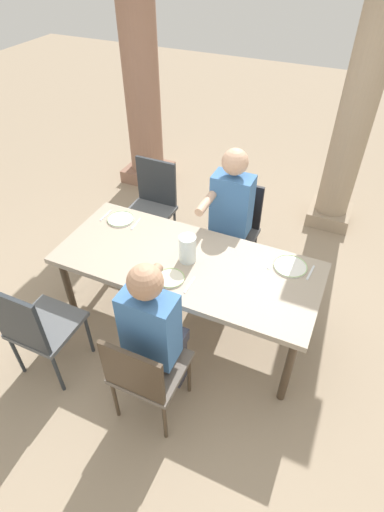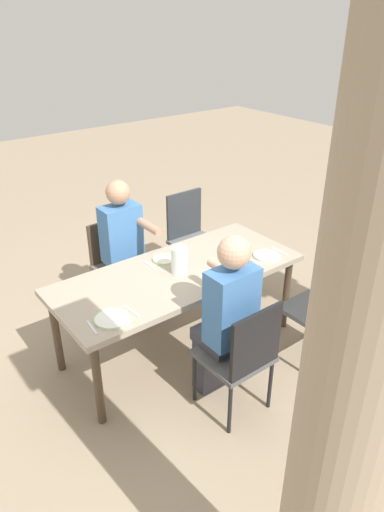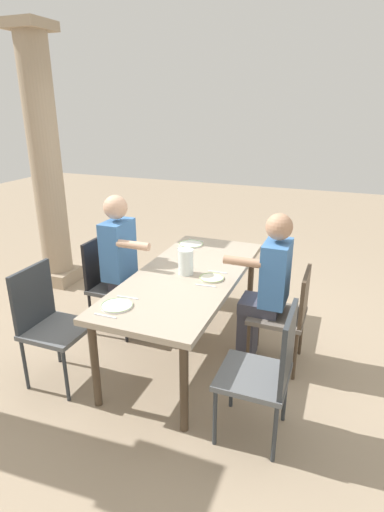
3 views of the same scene
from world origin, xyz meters
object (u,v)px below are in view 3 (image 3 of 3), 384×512
at_px(chair_west_north, 48,319).
at_px(dining_table, 188,281).
at_px(plate_1, 212,278).
at_px(water_pitcher, 186,263).
at_px(chair_mid_south, 287,311).
at_px(chair_mid_north, 109,279).
at_px(plate_2, 191,244).
at_px(diner_man_white, 125,262).
at_px(stone_column_centre, 46,166).
at_px(chair_west_south, 267,368).
at_px(diner_woman_green, 267,285).
at_px(plate_0, 117,305).

bearing_deg(chair_west_north, dining_table, -47.56).
height_order(chair_west_north, plate_1, chair_west_north).
height_order(chair_west_north, water_pitcher, water_pitcher).
distance_m(chair_west_north, chair_mid_south, 1.89).
relative_size(chair_mid_north, plate_2, 3.66).
bearing_deg(chair_mid_south, dining_table, 96.09).
bearing_deg(diner_man_white, stone_column_centre, 62.06).
bearing_deg(water_pitcher, chair_mid_north, 84.05).
bearing_deg(stone_column_centre, chair_mid_north, -121.32).
bearing_deg(chair_west_south, chair_mid_south, 0.59).
bearing_deg(plate_1, diner_woman_green, -75.76).
height_order(stone_column_centre, plate_2, stone_column_centre).
xyz_separation_m(diner_woman_green, water_pitcher, (-0.08, 0.67, 0.13)).
xyz_separation_m(dining_table, stone_column_centre, (0.83, 2.07, 0.75)).
xyz_separation_m(diner_man_white, plate_0, (-0.82, -0.41, 0.02)).
relative_size(dining_table, diner_woman_green, 1.53).
bearing_deg(chair_west_south, diner_man_white, 60.26).
bearing_deg(diner_man_white, chair_mid_south, -89.89).
bearing_deg(chair_west_north, water_pitcher, -46.92).
bearing_deg(chair_west_south, water_pitcher, 48.00).
height_order(chair_mid_north, diner_woman_green, diner_woman_green).
distance_m(diner_man_white, plate_2, 0.76).
height_order(diner_man_white, plate_1, diner_man_white).
xyz_separation_m(plate_0, plate_1, (0.71, -0.47, 0.00)).
xyz_separation_m(chair_west_north, plate_2, (1.50, -0.59, 0.21)).
distance_m(diner_woman_green, water_pitcher, 0.69).
height_order(chair_west_south, plate_0, chair_west_south).
xyz_separation_m(chair_mid_north, diner_woman_green, (-0.00, -1.50, 0.18)).
distance_m(chair_mid_south, water_pitcher, 0.92).
relative_size(diner_woman_green, stone_column_centre, 0.45).
bearing_deg(plate_0, chair_mid_south, -52.84).
relative_size(chair_mid_north, plate_0, 3.96).
height_order(chair_mid_north, water_pitcher, water_pitcher).
relative_size(chair_west_north, diner_woman_green, 0.72).
bearing_deg(plate_0, diner_woman_green, -47.83).
height_order(dining_table, water_pitcher, water_pitcher).
xyz_separation_m(dining_table, diner_woman_green, (0.09, -0.66, 0.03)).
bearing_deg(diner_woman_green, stone_column_centre, 74.68).
bearing_deg(plate_1, chair_west_south, -140.23).
relative_size(chair_mid_south, stone_column_centre, 0.30).
relative_size(chair_west_north, chair_mid_south, 1.10).
xyz_separation_m(chair_west_south, plate_1, (0.75, 0.62, 0.21)).
height_order(chair_west_north, stone_column_centre, stone_column_centre).
relative_size(diner_man_white, water_pitcher, 6.18).
relative_size(chair_west_south, plate_0, 4.11).
bearing_deg(chair_mid_south, plate_1, 100.44).
bearing_deg(chair_mid_south, diner_man_white, 90.11).
height_order(chair_mid_north, plate_2, chair_mid_north).
distance_m(chair_west_north, chair_mid_north, 0.86).
relative_size(dining_table, chair_west_north, 2.12).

